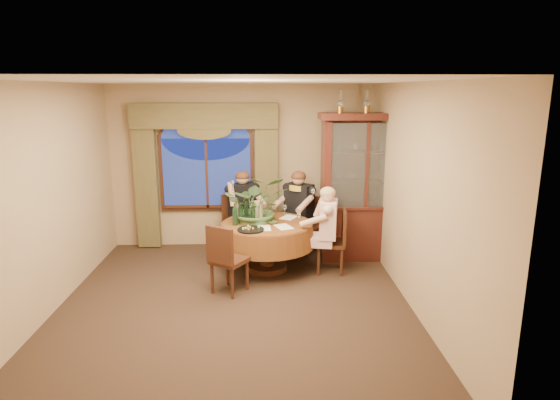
{
  "coord_description": "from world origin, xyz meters",
  "views": [
    {
      "loc": [
        0.4,
        -5.53,
        2.71
      ],
      "look_at": [
        0.62,
        1.25,
        1.1
      ],
      "focal_mm": 30.0,
      "sensor_mm": 36.0,
      "label": 1
    }
  ],
  "objects_px": {
    "wine_bottle_3": "(237,210)",
    "person_back": "(243,211)",
    "oil_lamp_right": "(393,102)",
    "chair_right": "(330,241)",
    "wine_bottle_4": "(246,209)",
    "olive_bowl": "(272,222)",
    "oil_lamp_left": "(340,102)",
    "stoneware_vase": "(258,211)",
    "wine_bottle_1": "(241,213)",
    "wine_bottle_5": "(253,212)",
    "chair_back": "(238,224)",
    "person_scarf": "(299,212)",
    "dining_table": "(267,246)",
    "centerpiece_plant": "(257,181)",
    "wine_bottle_0": "(235,214)",
    "oil_lamp_center": "(367,102)",
    "chair_back_right": "(307,226)",
    "wine_bottle_2": "(253,213)",
    "china_cabinet": "(363,187)",
    "chair_front_left": "(229,258)",
    "person_pink": "(328,231)"
  },
  "relations": [
    {
      "from": "wine_bottle_3",
      "to": "person_back",
      "type": "bearing_deg",
      "value": 86.28
    },
    {
      "from": "china_cabinet",
      "to": "oil_lamp_center",
      "type": "bearing_deg",
      "value": 0.0
    },
    {
      "from": "chair_back",
      "to": "wine_bottle_5",
      "type": "xyz_separation_m",
      "value": [
        0.27,
        -0.85,
        0.44
      ]
    },
    {
      "from": "wine_bottle_1",
      "to": "oil_lamp_right",
      "type": "bearing_deg",
      "value": 13.12
    },
    {
      "from": "oil_lamp_left",
      "to": "stoneware_vase",
      "type": "height_order",
      "value": "oil_lamp_left"
    },
    {
      "from": "person_scarf",
      "to": "olive_bowl",
      "type": "xyz_separation_m",
      "value": [
        -0.46,
        -0.79,
        0.06
      ]
    },
    {
      "from": "person_pink",
      "to": "wine_bottle_0",
      "type": "height_order",
      "value": "person_pink"
    },
    {
      "from": "person_back",
      "to": "wine_bottle_2",
      "type": "height_order",
      "value": "person_back"
    },
    {
      "from": "person_scarf",
      "to": "wine_bottle_2",
      "type": "relative_size",
      "value": 4.3
    },
    {
      "from": "person_scarf",
      "to": "wine_bottle_4",
      "type": "height_order",
      "value": "person_scarf"
    },
    {
      "from": "person_scarf",
      "to": "person_pink",
      "type": "bearing_deg",
      "value": 148.48
    },
    {
      "from": "oil_lamp_right",
      "to": "wine_bottle_2",
      "type": "xyz_separation_m",
      "value": [
        -2.17,
        -0.53,
        -1.61
      ]
    },
    {
      "from": "wine_bottle_1",
      "to": "stoneware_vase",
      "type": "bearing_deg",
      "value": 35.16
    },
    {
      "from": "chair_back_right",
      "to": "person_back",
      "type": "distance_m",
      "value": 1.12
    },
    {
      "from": "chair_back_right",
      "to": "person_back",
      "type": "bearing_deg",
      "value": 31.29
    },
    {
      "from": "centerpiece_plant",
      "to": "wine_bottle_0",
      "type": "relative_size",
      "value": 3.19
    },
    {
      "from": "person_back",
      "to": "centerpiece_plant",
      "type": "relative_size",
      "value": 1.32
    },
    {
      "from": "oil_lamp_right",
      "to": "chair_right",
      "type": "height_order",
      "value": "oil_lamp_right"
    },
    {
      "from": "person_scarf",
      "to": "olive_bowl",
      "type": "height_order",
      "value": "person_scarf"
    },
    {
      "from": "wine_bottle_0",
      "to": "oil_lamp_center",
      "type": "bearing_deg",
      "value": 16.84
    },
    {
      "from": "person_pink",
      "to": "stoneware_vase",
      "type": "distance_m",
      "value": 1.11
    },
    {
      "from": "oil_lamp_left",
      "to": "chair_back",
      "type": "height_order",
      "value": "oil_lamp_left"
    },
    {
      "from": "chair_front_left",
      "to": "wine_bottle_4",
      "type": "xyz_separation_m",
      "value": [
        0.2,
        0.99,
        0.44
      ]
    },
    {
      "from": "oil_lamp_center",
      "to": "person_scarf",
      "type": "relative_size",
      "value": 0.24
    },
    {
      "from": "oil_lamp_left",
      "to": "stoneware_vase",
      "type": "relative_size",
      "value": 1.11
    },
    {
      "from": "chair_right",
      "to": "person_pink",
      "type": "relative_size",
      "value": 0.72
    },
    {
      "from": "dining_table",
      "to": "chair_back",
      "type": "height_order",
      "value": "chair_back"
    },
    {
      "from": "wine_bottle_2",
      "to": "olive_bowl",
      "type": "bearing_deg",
      "value": -6.43
    },
    {
      "from": "oil_lamp_left",
      "to": "wine_bottle_0",
      "type": "relative_size",
      "value": 1.03
    },
    {
      "from": "centerpiece_plant",
      "to": "oil_lamp_left",
      "type": "bearing_deg",
      "value": 16.05
    },
    {
      "from": "chair_back",
      "to": "person_back",
      "type": "bearing_deg",
      "value": -172.99
    },
    {
      "from": "wine_bottle_4",
      "to": "wine_bottle_5",
      "type": "xyz_separation_m",
      "value": [
        0.1,
        -0.16,
        0.0
      ]
    },
    {
      "from": "dining_table",
      "to": "oil_lamp_center",
      "type": "height_order",
      "value": "oil_lamp_center"
    },
    {
      "from": "oil_lamp_right",
      "to": "chair_back_right",
      "type": "distance_m",
      "value": 2.43
    },
    {
      "from": "chair_back",
      "to": "wine_bottle_4",
      "type": "bearing_deg",
      "value": 75.13
    },
    {
      "from": "wine_bottle_3",
      "to": "wine_bottle_4",
      "type": "distance_m",
      "value": 0.15
    },
    {
      "from": "chair_front_left",
      "to": "wine_bottle_5",
      "type": "height_order",
      "value": "wine_bottle_5"
    },
    {
      "from": "olive_bowl",
      "to": "chair_right",
      "type": "bearing_deg",
      "value": -3.29
    },
    {
      "from": "dining_table",
      "to": "oil_lamp_left",
      "type": "distance_m",
      "value": 2.49
    },
    {
      "from": "person_scarf",
      "to": "wine_bottle_1",
      "type": "distance_m",
      "value": 1.23
    },
    {
      "from": "stoneware_vase",
      "to": "wine_bottle_3",
      "type": "distance_m",
      "value": 0.33
    },
    {
      "from": "dining_table",
      "to": "wine_bottle_4",
      "type": "height_order",
      "value": "wine_bottle_4"
    },
    {
      "from": "stoneware_vase",
      "to": "oil_lamp_center",
      "type": "bearing_deg",
      "value": 12.29
    },
    {
      "from": "oil_lamp_left",
      "to": "person_back",
      "type": "distance_m",
      "value": 2.44
    },
    {
      "from": "oil_lamp_right",
      "to": "chair_back",
      "type": "distance_m",
      "value": 3.21
    },
    {
      "from": "oil_lamp_right",
      "to": "wine_bottle_3",
      "type": "relative_size",
      "value": 1.03
    },
    {
      "from": "stoneware_vase",
      "to": "wine_bottle_2",
      "type": "relative_size",
      "value": 0.93
    },
    {
      "from": "olive_bowl",
      "to": "wine_bottle_0",
      "type": "xyz_separation_m",
      "value": [
        -0.55,
        -0.05,
        0.14
      ]
    },
    {
      "from": "oil_lamp_left",
      "to": "stoneware_vase",
      "type": "distance_m",
      "value": 2.1
    },
    {
      "from": "olive_bowl",
      "to": "wine_bottle_3",
      "type": "relative_size",
      "value": 0.43
    }
  ]
}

